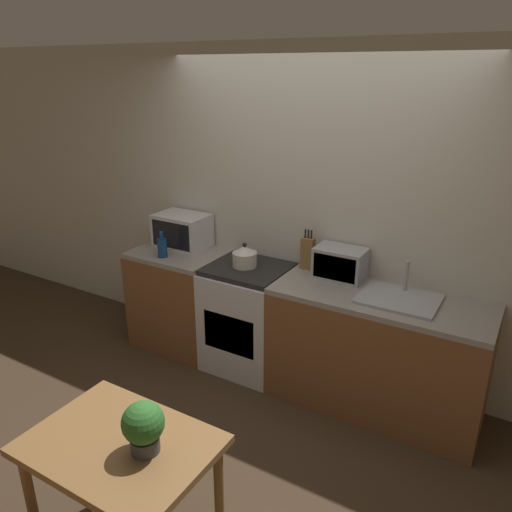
% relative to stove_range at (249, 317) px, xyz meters
% --- Properties ---
extents(ground_plane, '(16.00, 16.00, 0.00)m').
position_rel_stove_range_xyz_m(ground_plane, '(0.37, -0.89, -0.45)').
color(ground_plane, '#3D2D1E').
extents(wall_back, '(10.00, 0.06, 2.60)m').
position_rel_stove_range_xyz_m(wall_back, '(0.37, 0.34, 0.85)').
color(wall_back, beige).
rests_on(wall_back, ground_plane).
extents(counter_left_run, '(0.79, 0.62, 0.90)m').
position_rel_stove_range_xyz_m(counter_left_run, '(-0.72, 0.00, 0.00)').
color(counter_left_run, brown).
rests_on(counter_left_run, ground_plane).
extents(counter_right_run, '(1.54, 0.62, 0.90)m').
position_rel_stove_range_xyz_m(counter_right_run, '(1.09, 0.00, 0.00)').
color(counter_right_run, brown).
rests_on(counter_right_run, ground_plane).
extents(stove_range, '(0.64, 0.62, 0.90)m').
position_rel_stove_range_xyz_m(stove_range, '(0.00, 0.00, 0.00)').
color(stove_range, silver).
rests_on(stove_range, ground_plane).
extents(kettle, '(0.20, 0.20, 0.20)m').
position_rel_stove_range_xyz_m(kettle, '(-0.03, -0.00, 0.54)').
color(kettle, beige).
rests_on(kettle, stove_range).
extents(microwave, '(0.46, 0.33, 0.29)m').
position_rel_stove_range_xyz_m(microwave, '(-0.77, 0.13, 0.60)').
color(microwave, silver).
rests_on(microwave, counter_left_run).
extents(bottle, '(0.08, 0.08, 0.22)m').
position_rel_stove_range_xyz_m(bottle, '(-0.74, -0.18, 0.54)').
color(bottle, navy).
rests_on(bottle, counter_left_run).
extents(knife_block, '(0.10, 0.06, 0.33)m').
position_rel_stove_range_xyz_m(knife_block, '(0.42, 0.21, 0.58)').
color(knife_block, brown).
rests_on(knife_block, counter_right_run).
extents(toaster_oven, '(0.38, 0.25, 0.24)m').
position_rel_stove_range_xyz_m(toaster_oven, '(0.71, 0.17, 0.57)').
color(toaster_oven, '#999BA0').
rests_on(toaster_oven, counter_right_run).
extents(sink_basin, '(0.53, 0.42, 0.24)m').
position_rel_stove_range_xyz_m(sink_basin, '(1.21, 0.01, 0.47)').
color(sink_basin, '#999BA0').
rests_on(sink_basin, counter_right_run).
extents(dining_table, '(0.88, 0.63, 0.75)m').
position_rel_stove_range_xyz_m(dining_table, '(0.44, -1.88, 0.19)').
color(dining_table, brown).
rests_on(dining_table, ground_plane).
extents(potted_plant, '(0.20, 0.20, 0.25)m').
position_rel_stove_range_xyz_m(potted_plant, '(0.58, -1.86, 0.44)').
color(potted_plant, '#424247').
rests_on(potted_plant, dining_table).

